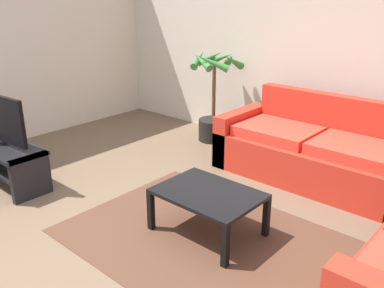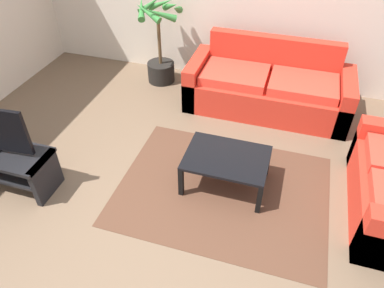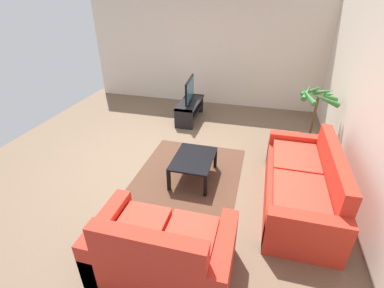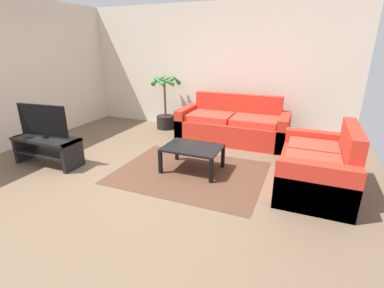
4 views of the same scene
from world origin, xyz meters
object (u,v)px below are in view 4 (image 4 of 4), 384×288
object	(u,v)px
coffee_table	(192,150)
couch_loveseat	(317,168)
tv_stand	(47,147)
potted_palm	(165,106)
couch_main	(233,126)
tv	(43,120)

from	to	relation	value
coffee_table	couch_loveseat	bearing A→B (deg)	3.57
tv_stand	potted_palm	bearing A→B (deg)	72.75
coffee_table	potted_palm	size ratio (longest dim) A/B	0.68
couch_main	potted_palm	distance (m)	1.69
coffee_table	couch_main	bearing A→B (deg)	83.13
tv	potted_palm	xyz separation A→B (m)	(0.80, 2.57, -0.22)
couch_loveseat	tv	world-z (taller)	tv
couch_main	coffee_table	size ratio (longest dim) A/B	2.51
couch_loveseat	potted_palm	distance (m)	3.69
couch_main	potted_palm	bearing A→B (deg)	170.95
couch_loveseat	coffee_table	size ratio (longest dim) A/B	1.72
couch_loveseat	coffee_table	xyz separation A→B (m)	(-1.76, -0.11, 0.04)
tv	potted_palm	bearing A→B (deg)	72.72
coffee_table	tv_stand	bearing A→B (deg)	-163.34
tv_stand	potted_palm	xyz separation A→B (m)	(0.80, 2.58, 0.22)
couch_main	coffee_table	world-z (taller)	couch_main
couch_loveseat	tv	distance (m)	4.12
tv_stand	coffee_table	bearing A→B (deg)	16.66
coffee_table	potted_palm	xyz separation A→B (m)	(-1.46, 1.90, 0.18)
couch_main	couch_loveseat	size ratio (longest dim) A/B	1.45
tv_stand	tv	bearing A→B (deg)	94.78
tv_stand	potted_palm	world-z (taller)	potted_palm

